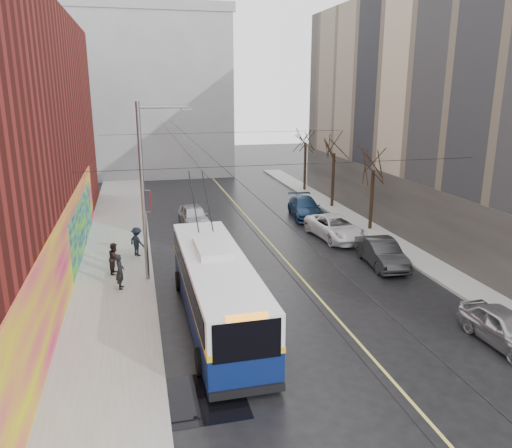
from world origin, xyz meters
The scene contains 22 objects.
ground centered at (0.00, 0.00, 0.00)m, with size 140.00×140.00×0.00m, color black.
sidewalk_left centered at (-8.00, 12.00, 0.07)m, with size 4.00×60.00×0.15m, color gray.
sidewalk_right centered at (9.00, 12.00, 0.07)m, with size 2.00×60.00×0.15m, color gray.
lane_line centered at (1.50, 14.00, 0.00)m, with size 0.12×50.00×0.01m, color #BFB74C.
building_right centered at (16.99, 14.00, 7.99)m, with size 14.06×36.00×16.00m.
building_far centered at (-6.00, 44.99, 9.02)m, with size 20.50×12.10×18.00m.
streetlight_pole centered at (-6.14, 10.00, 4.85)m, with size 2.65×0.60×9.00m.
catenary_wires centered at (-2.54, 14.77, 6.25)m, with size 18.00×60.00×0.22m.
tree_near centered at (9.00, 16.00, 4.98)m, with size 3.20×3.20×6.40m.
tree_mid centered at (9.00, 23.00, 5.25)m, with size 3.20×3.20×6.68m.
tree_far centered at (9.00, 30.00, 5.14)m, with size 3.20×3.20×6.57m.
puddle centered at (-4.86, -0.60, 0.00)m, with size 2.65×2.82×0.01m, color black.
pigeons_flying centered at (-2.60, 10.25, 7.34)m, with size 2.05×3.10×2.31m.
trolleybus centered at (-3.58, 4.66, 1.54)m, with size 2.82×11.75×5.54m.
parked_car_a centered at (6.87, 0.11, 0.70)m, with size 1.65×4.10×1.40m, color #9C9CA0.
parked_car_b centered at (6.44, 9.35, 0.74)m, with size 1.57×4.51×1.49m, color #262729.
parked_car_c centered at (5.95, 14.79, 0.74)m, with size 2.47×5.36×1.49m, color white.
parked_car_d centered at (5.80, 20.53, 0.74)m, with size 2.08×5.12×1.49m, color navy.
following_car centered at (-2.79, 19.73, 0.78)m, with size 1.85×4.60×1.57m, color #B8B7BD.
pedestrian_a centered at (-7.61, 8.98, 1.03)m, with size 0.64×0.42×1.75m, color black.
pedestrian_b centered at (-7.92, 11.17, 0.98)m, with size 0.81×0.63×1.67m, color black.
pedestrian_c centered at (-6.76, 13.82, 1.00)m, with size 1.10×0.63×1.70m, color black.
Camera 1 is at (-6.51, -14.55, 9.64)m, focal length 35.00 mm.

